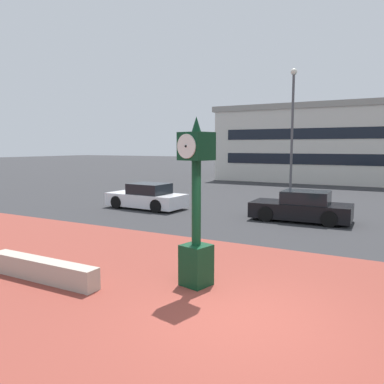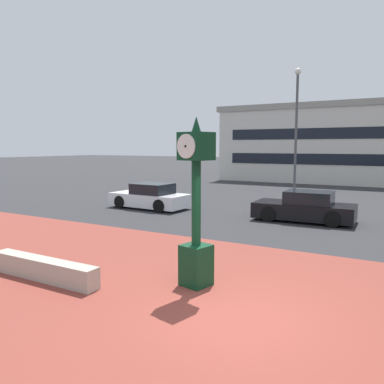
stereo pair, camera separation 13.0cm
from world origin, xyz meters
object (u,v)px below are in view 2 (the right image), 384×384
Objects in this scene: car_street_near at (150,197)px; street_clock at (196,211)px; street_lamp_post at (296,122)px; car_street_mid at (305,208)px; civic_building at (383,143)px.

street_clock is at bearing -136.34° from car_street_near.
street_lamp_post is at bearing -41.33° from car_street_near.
car_street_near is at bearing 91.04° from car_street_mid.
civic_building reaches higher than street_clock.
car_street_mid is (0.35, 8.83, -1.13)m from street_clock.
car_street_near is 0.15× the size of civic_building.
street_lamp_post is at bearing 16.93° from car_street_mid.
street_clock is at bearing 175.74° from car_street_mid.
street_lamp_post is (5.75, 5.94, 3.89)m from car_street_near.
car_street_near is at bearing -134.09° from street_lamp_post.
car_street_mid is at bearing -71.08° from street_lamp_post.
civic_building is (9.25, 22.30, 2.82)m from car_street_near.
car_street_near is at bearing -112.53° from civic_building.
street_clock is at bearing -93.63° from civic_building.
car_street_mid is at bearing -84.21° from car_street_near.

